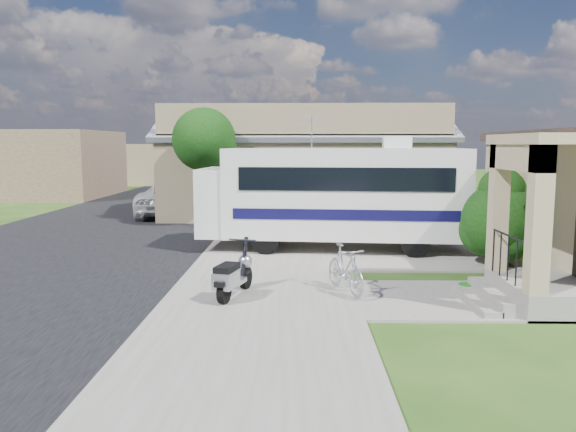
{
  "coord_description": "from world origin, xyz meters",
  "views": [
    {
      "loc": [
        -0.22,
        -12.32,
        3.21
      ],
      "look_at": [
        -0.5,
        2.5,
        1.3
      ],
      "focal_mm": 35.0,
      "sensor_mm": 36.0,
      "label": 1
    }
  ],
  "objects_px": {
    "pickup_truck": "(174,198)",
    "motorhome": "(335,193)",
    "shrub": "(502,217)",
    "garden_hose": "(467,289)",
    "bicycle": "(345,272)",
    "scooter": "(233,276)",
    "van": "(190,183)"
  },
  "relations": [
    {
      "from": "garden_hose",
      "to": "shrub",
      "type": "bearing_deg",
      "value": 57.4
    },
    {
      "from": "motorhome",
      "to": "bicycle",
      "type": "bearing_deg",
      "value": -86.43
    },
    {
      "from": "shrub",
      "to": "garden_hose",
      "type": "height_order",
      "value": "shrub"
    },
    {
      "from": "pickup_truck",
      "to": "motorhome",
      "type": "bearing_deg",
      "value": 126.4
    },
    {
      "from": "van",
      "to": "garden_hose",
      "type": "xyz_separation_m",
      "value": [
        10.06,
        -20.7,
        -0.85
      ]
    },
    {
      "from": "motorhome",
      "to": "bicycle",
      "type": "height_order",
      "value": "motorhome"
    },
    {
      "from": "pickup_truck",
      "to": "garden_hose",
      "type": "xyz_separation_m",
      "value": [
        9.31,
        -13.14,
        -0.69
      ]
    },
    {
      "from": "scooter",
      "to": "garden_hose",
      "type": "relative_size",
      "value": 4.94
    },
    {
      "from": "van",
      "to": "motorhome",
      "type": "bearing_deg",
      "value": -63.67
    },
    {
      "from": "motorhome",
      "to": "shrub",
      "type": "distance_m",
      "value": 4.82
    },
    {
      "from": "bicycle",
      "to": "garden_hose",
      "type": "distance_m",
      "value": 2.72
    },
    {
      "from": "motorhome",
      "to": "shrub",
      "type": "height_order",
      "value": "motorhome"
    },
    {
      "from": "bicycle",
      "to": "scooter",
      "type": "bearing_deg",
      "value": 169.67
    },
    {
      "from": "motorhome",
      "to": "bicycle",
      "type": "distance_m",
      "value": 5.32
    },
    {
      "from": "motorhome",
      "to": "garden_hose",
      "type": "height_order",
      "value": "motorhome"
    },
    {
      "from": "bicycle",
      "to": "garden_hose",
      "type": "height_order",
      "value": "bicycle"
    },
    {
      "from": "motorhome",
      "to": "scooter",
      "type": "distance_m",
      "value": 6.23
    },
    {
      "from": "scooter",
      "to": "pickup_truck",
      "type": "relative_size",
      "value": 0.31
    },
    {
      "from": "bicycle",
      "to": "pickup_truck",
      "type": "height_order",
      "value": "pickup_truck"
    },
    {
      "from": "motorhome",
      "to": "pickup_truck",
      "type": "xyz_separation_m",
      "value": [
        -6.74,
        8.26,
        -0.96
      ]
    },
    {
      "from": "scooter",
      "to": "bicycle",
      "type": "relative_size",
      "value": 1.01
    },
    {
      "from": "van",
      "to": "pickup_truck",
      "type": "bearing_deg",
      "value": -83.36
    },
    {
      "from": "pickup_truck",
      "to": "garden_hose",
      "type": "relative_size",
      "value": 15.98
    },
    {
      "from": "bicycle",
      "to": "van",
      "type": "distance_m",
      "value": 22.27
    },
    {
      "from": "shrub",
      "to": "bicycle",
      "type": "height_order",
      "value": "shrub"
    },
    {
      "from": "bicycle",
      "to": "van",
      "type": "bearing_deg",
      "value": 88.85
    },
    {
      "from": "shrub",
      "to": "bicycle",
      "type": "xyz_separation_m",
      "value": [
        -4.25,
        -2.77,
        -0.83
      ]
    },
    {
      "from": "scooter",
      "to": "pickup_truck",
      "type": "bearing_deg",
      "value": 122.41
    },
    {
      "from": "motorhome",
      "to": "garden_hose",
      "type": "relative_size",
      "value": 23.08
    },
    {
      "from": "motorhome",
      "to": "pickup_truck",
      "type": "relative_size",
      "value": 1.44
    },
    {
      "from": "scooter",
      "to": "bicycle",
      "type": "height_order",
      "value": "scooter"
    },
    {
      "from": "shrub",
      "to": "garden_hose",
      "type": "distance_m",
      "value": 3.19
    }
  ]
}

